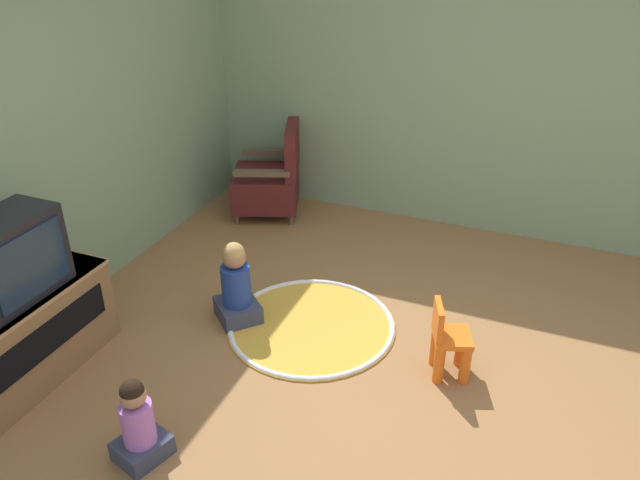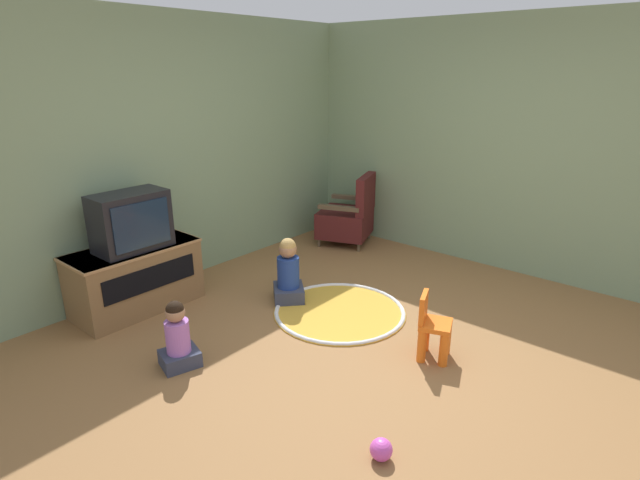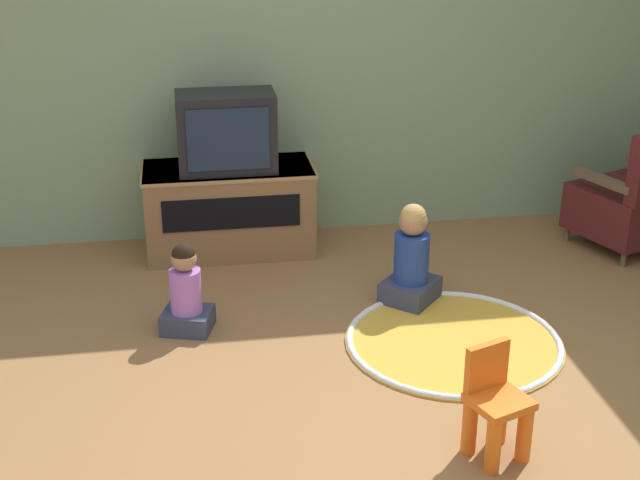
{
  "view_description": "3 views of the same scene",
  "coord_description": "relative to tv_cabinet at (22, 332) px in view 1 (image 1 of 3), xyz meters",
  "views": [
    {
      "loc": [
        -2.89,
        -0.78,
        2.65
      ],
      "look_at": [
        0.14,
        0.47,
        0.87
      ],
      "focal_mm": 35.0,
      "sensor_mm": 36.0,
      "label": 1
    },
    {
      "loc": [
        -2.79,
        -1.83,
        2.1
      ],
      "look_at": [
        -0.16,
        0.4,
        0.9
      ],
      "focal_mm": 28.0,
      "sensor_mm": 36.0,
      "label": 2
    },
    {
      "loc": [
        -0.98,
        -3.44,
        2.41
      ],
      "look_at": [
        -0.34,
        0.62,
        0.67
      ],
      "focal_mm": 50.0,
      "sensor_mm": 36.0,
      "label": 3
    }
  ],
  "objects": [
    {
      "name": "yellow_kid_chair",
      "position": [
        0.99,
        -2.45,
        -0.08
      ],
      "size": [
        0.31,
        0.3,
        0.52
      ],
      "rotation": [
        0.0,
        0.0,
        0.36
      ],
      "color": "orange",
      "rests_on": "ground_plane"
    },
    {
      "name": "wall_back",
      "position": [
        0.46,
        0.34,
        1.0
      ],
      "size": [
        5.5,
        0.12,
        2.6
      ],
      "color": "gray",
      "rests_on": "ground_plane"
    },
    {
      "name": "child_watching_center",
      "position": [
        1.0,
        -0.94,
        -0.04
      ],
      "size": [
        0.41,
        0.42,
        0.62
      ],
      "rotation": [
        0.0,
        0.0,
        0.84
      ],
      "color": "#33384C",
      "rests_on": "ground_plane"
    },
    {
      "name": "television",
      "position": [
        -0.0,
        -0.05,
        0.53
      ],
      "size": [
        0.62,
        0.36,
        0.5
      ],
      "color": "black",
      "rests_on": "tv_cabinet"
    },
    {
      "name": "child_watching_left",
      "position": [
        -0.31,
        -1.09,
        -0.08
      ],
      "size": [
        0.32,
        0.3,
        0.52
      ],
      "rotation": [
        0.0,
        0.0,
        -0.29
      ],
      "color": "#33384C",
      "rests_on": "ground_plane"
    },
    {
      "name": "black_armchair",
      "position": [
        2.66,
        -0.39,
        0.03
      ],
      "size": [
        0.77,
        0.77,
        0.87
      ],
      "rotation": [
        0.0,
        0.0,
        3.51
      ],
      "color": "brown",
      "rests_on": "ground_plane"
    },
    {
      "name": "play_mat",
      "position": [
        1.12,
        -1.47,
        -0.29
      ],
      "size": [
        1.19,
        1.19,
        0.04
      ],
      "color": "gold",
      "rests_on": "ground_plane"
    },
    {
      "name": "ground_plane",
      "position": [
        0.71,
        -2.12,
        -0.3
      ],
      "size": [
        30.0,
        30.0,
        0.0
      ],
      "primitive_type": "plane",
      "color": "olive"
    },
    {
      "name": "wall_right",
      "position": [
        3.14,
        -2.36,
        1.0
      ],
      "size": [
        0.12,
        5.52,
        2.6
      ],
      "color": "gray",
      "rests_on": "ground_plane"
    },
    {
      "name": "tv_cabinet",
      "position": [
        0.0,
        0.0,
        0.0
      ],
      "size": [
        1.12,
        0.54,
        0.59
      ],
      "color": "brown",
      "rests_on": "ground_plane"
    }
  ]
}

